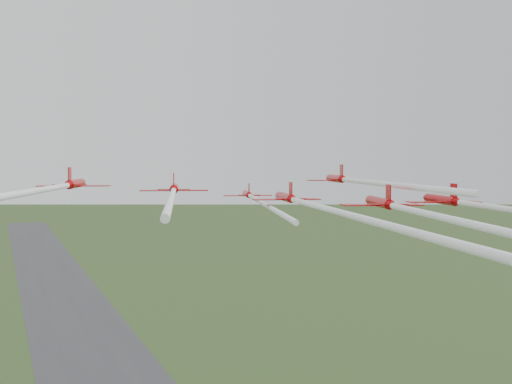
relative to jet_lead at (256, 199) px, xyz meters
name	(u,v)px	position (x,y,z in m)	size (l,w,h in m)	color
runway	(70,312)	(-8.38, 191.77, -58.46)	(38.00, 900.00, 0.04)	#37373A
jet_lead	(256,199)	(0.00, 0.00, 0.00)	(20.30, 58.93, 2.55)	#BB0004
jet_row2_left	(173,193)	(-16.29, -12.54, 1.80)	(18.94, 56.49, 2.95)	#BB0004
jet_row2_right	(358,181)	(9.06, -14.88, 3.05)	(19.36, 55.42, 2.80)	#BB0004
jet_row3_left	(52,188)	(-31.47, -21.65, 2.93)	(18.36, 52.68, 2.60)	#BB0004
jet_row3_mid	(313,205)	(-6.55, -32.02, 1.17)	(17.10, 57.77, 2.53)	#BB0004
jet_row3_right	(499,208)	(14.07, -36.13, 0.60)	(20.21, 61.42, 2.87)	#BB0004
jet_row4_right	(427,214)	(-3.21, -46.46, 1.22)	(21.70, 57.87, 2.58)	#BB0004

